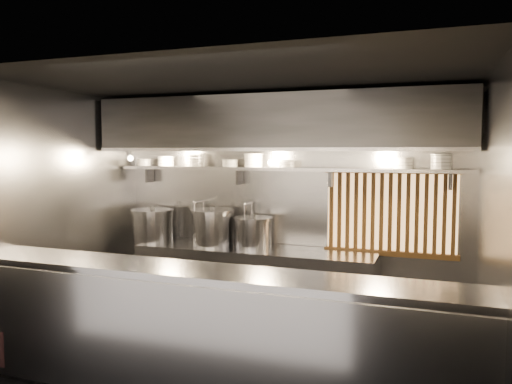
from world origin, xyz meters
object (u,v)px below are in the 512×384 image
Objects in this scene: heat_lamp at (129,154)px; stock_pot_right at (253,232)px; stock_pot_mid at (213,227)px; pendant_bulb at (271,163)px; stock_pot_left at (153,225)px.

heat_lamp is 0.56× the size of stock_pot_right.
pendant_bulb is at bearing 4.33° from stock_pot_mid.
heat_lamp is at bearing -168.16° from stock_pot_right.
heat_lamp is at bearing -169.00° from pendant_bulb.
heat_lamp reaches higher than stock_pot_right.
pendant_bulb is at bearing 11.00° from heat_lamp.
stock_pot_right is (1.57, 0.33, -0.98)m from heat_lamp.
heat_lamp is 1.87m from stock_pot_right.
stock_pot_left reaches higher than stock_pot_right.
stock_pot_left is 1.42m from stock_pot_right.
pendant_bulb is at bearing 2.33° from stock_pot_left.
heat_lamp is 1.87× the size of pendant_bulb.
stock_pot_left is at bearing -179.43° from stock_pot_mid.
pendant_bulb reaches higher than stock_pot_right.
stock_pot_mid is at bearing -175.67° from pendant_bulb.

